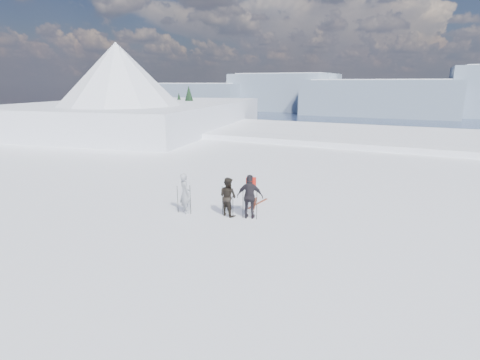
% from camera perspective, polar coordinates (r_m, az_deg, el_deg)
% --- Properties ---
extents(lake_basin, '(820.00, 820.00, 71.62)m').
position_cam_1_polar(lake_basin, '(41.55, 18.30, -2.77)').
color(lake_basin, white).
rests_on(lake_basin, ground).
extents(far_mountain_range, '(770.00, 110.00, 53.00)m').
position_cam_1_polar(far_mountain_range, '(465.20, 29.27, 11.26)').
color(far_mountain_range, slate).
rests_on(far_mountain_range, ground).
extents(near_ridge, '(31.37, 35.68, 25.62)m').
position_cam_1_polar(near_ridge, '(50.56, -12.85, 4.14)').
color(near_ridge, white).
rests_on(near_ridge, ground).
extents(skier_grey, '(0.76, 0.71, 1.73)m').
position_cam_1_polar(skier_grey, '(15.97, -8.40, -2.01)').
color(skier_grey, gray).
rests_on(skier_grey, ground).
extents(skier_dark, '(0.94, 0.83, 1.64)m').
position_cam_1_polar(skier_dark, '(15.51, -1.84, -2.54)').
color(skier_dark, black).
rests_on(skier_dark, ground).
extents(skier_pack, '(1.15, 0.71, 1.83)m').
position_cam_1_polar(skier_pack, '(15.17, 1.53, -2.56)').
color(skier_pack, black).
rests_on(skier_pack, ground).
extents(backpack, '(0.43, 0.31, 0.49)m').
position_cam_1_polar(backpack, '(15.11, 1.72, 1.93)').
color(backpack, red).
rests_on(backpack, skier_pack).
extents(ski_poles, '(3.39, 0.70, 1.27)m').
position_cam_1_polar(ski_poles, '(15.51, -3.03, -3.34)').
color(ski_poles, black).
rests_on(ski_poles, ground).
extents(skis_loose, '(0.63, 1.70, 0.03)m').
position_cam_1_polar(skis_loose, '(17.26, 2.51, -3.56)').
color(skis_loose, black).
rests_on(skis_loose, ground).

